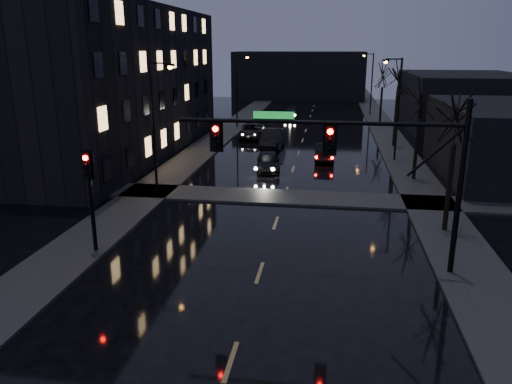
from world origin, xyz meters
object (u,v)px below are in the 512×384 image
(oncoming_car_c, at_px, (252,131))
(oncoming_car_d, at_px, (291,113))
(oncoming_car_a, at_px, (268,161))
(oncoming_car_b, at_px, (273,138))
(lead_car, at_px, (325,152))

(oncoming_car_c, xyz_separation_m, oncoming_car_d, (2.72, 15.39, -0.08))
(oncoming_car_a, height_order, oncoming_car_b, oncoming_car_b)
(oncoming_car_b, xyz_separation_m, lead_car, (4.73, -4.77, -0.13))
(oncoming_car_d, bearing_deg, oncoming_car_c, -102.54)
(oncoming_car_c, bearing_deg, oncoming_car_b, -65.54)
(oncoming_car_b, height_order, lead_car, oncoming_car_b)
(oncoming_car_b, height_order, oncoming_car_d, oncoming_car_b)
(oncoming_car_c, height_order, oncoming_car_d, oncoming_car_c)
(oncoming_car_a, height_order, oncoming_car_d, oncoming_car_a)
(oncoming_car_a, bearing_deg, oncoming_car_c, 96.63)
(oncoming_car_a, xyz_separation_m, oncoming_car_d, (-0.55, 28.66, -0.07))
(oncoming_car_c, distance_m, oncoming_car_d, 15.63)
(oncoming_car_b, distance_m, lead_car, 6.72)
(oncoming_car_c, bearing_deg, oncoming_car_a, -82.02)
(oncoming_car_c, bearing_deg, oncoming_car_d, 74.08)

